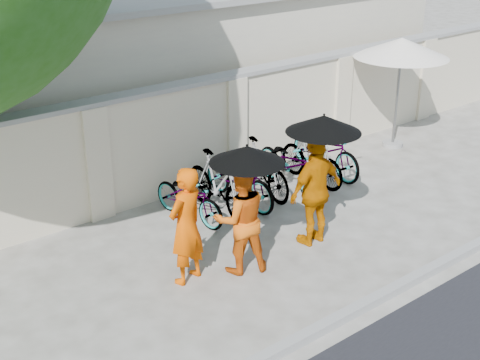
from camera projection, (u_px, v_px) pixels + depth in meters
ground at (260, 269)px, 10.06m from camera, size 80.00×80.00×0.00m
kerb at (343, 316)px, 8.83m from camera, size 40.00×0.16×0.12m
compound_wall at (190, 138)px, 12.54m from camera, size 20.00×0.30×2.00m
building_behind at (130, 62)px, 15.60m from camera, size 14.00×6.00×3.20m
monk_left at (186, 226)px, 9.44m from camera, size 0.73×0.58×1.76m
monk_center at (241, 219)px, 9.73m from camera, size 1.00×0.89×1.69m
parasol_center at (247, 154)px, 9.30m from camera, size 1.08×1.08×1.03m
monk_right at (316, 191)px, 10.51m from camera, size 1.07×0.46×1.81m
parasol_right at (324, 124)px, 10.03m from camera, size 1.16×1.16×1.14m
patio_umbrella at (401, 49)px, 14.17m from camera, size 2.35×2.35×2.43m
bike_0 at (189, 197)px, 11.44m from camera, size 0.78×1.69×0.86m
bike_1 at (218, 184)px, 11.64m from camera, size 0.58×1.85×1.10m
bike_2 at (240, 177)px, 12.06m from camera, size 0.66×1.89×0.99m
bike_3 at (262, 168)px, 12.40m from camera, size 0.69×1.79×1.05m
bike_4 at (290, 164)px, 12.59m from camera, size 0.89×2.03×1.03m
bike_5 at (312, 158)px, 12.91m from camera, size 0.51×1.71×1.02m
bike_6 at (326, 150)px, 13.34m from camera, size 0.80×1.97×1.01m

